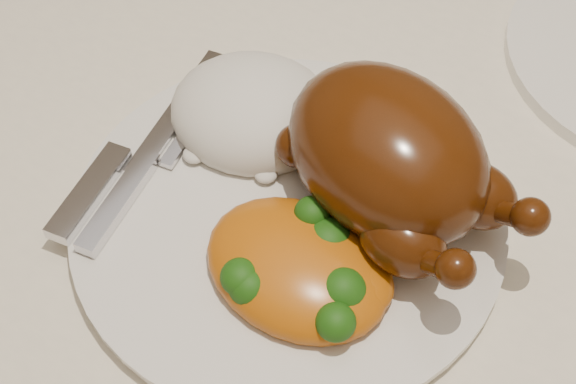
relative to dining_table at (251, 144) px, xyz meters
The scene contains 7 objects.
dining_table is the anchor object (origin of this frame).
tablecloth 0.07m from the dining_table, ahead, with size 1.73×1.03×0.18m.
dinner_plate 0.19m from the dining_table, 43.67° to the right, with size 0.27×0.27×0.01m, color silver.
roast_chicken 0.23m from the dining_table, 22.66° to the right, with size 0.19×0.15×0.09m.
rice_mound 0.15m from the dining_table, 49.65° to the right, with size 0.14×0.13×0.06m.
mac_and_cheese 0.24m from the dining_table, 43.86° to the right, with size 0.12×0.10×0.05m.
cutlery 0.19m from the dining_table, 84.56° to the right, with size 0.06×0.19×0.01m.
Camera 1 is at (0.29, -0.36, 1.19)m, focal length 50.00 mm.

